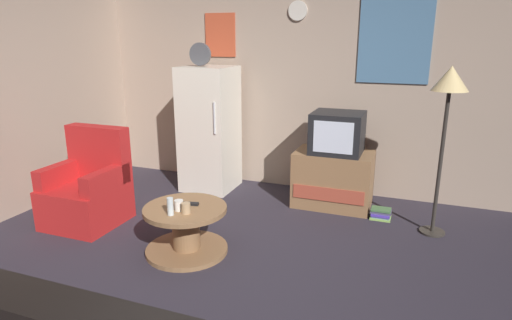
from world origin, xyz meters
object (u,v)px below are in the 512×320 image
Objects in this scene: fridge at (209,129)px; crt_tv at (338,133)px; mug_ceramic_white at (179,205)px; remote_control at (190,204)px; mug_ceramic_tan at (186,208)px; coffee_table at (186,230)px; armchair at (89,190)px; book_stack at (381,214)px; standing_lamp at (449,92)px; wine_glass at (170,206)px; tv_stand at (333,179)px.

fridge is 1.57m from crt_tv.
remote_control is at bearing 78.76° from mug_ceramic_white.
coffee_table is at bearing 123.77° from mug_ceramic_tan.
book_stack is (2.78, 1.13, -0.29)m from armchair.
wine_glass is (-2.06, -1.37, -0.86)m from standing_lamp.
standing_lamp is at bearing 33.62° from wine_glass.
wine_glass is at bearing -146.38° from standing_lamp.
fridge is 1.86m from mug_ceramic_tan.
tv_stand is 5.60× the size of remote_control.
armchair is (-3.29, -0.95, -1.02)m from standing_lamp.
crt_tv reaches higher than mug_ceramic_white.
wine_glass reaches higher than mug_ceramic_tan.
mug_ceramic_white is 1.00× the size of mug_ceramic_tan.
crt_tv is at bearing 56.89° from coffee_table.
armchair is at bearing 160.87° from wine_glass.
fridge is at bearing 177.81° from crt_tv.
tv_stand is at bearing -2.18° from fridge.
coffee_table is (-0.99, -1.55, -0.10)m from tv_stand.
armchair is (-1.22, 0.42, -0.16)m from wine_glass.
mug_ceramic_tan is (-0.91, -1.66, 0.16)m from tv_stand.
mug_ceramic_white is at bearing -137.09° from book_stack.
fridge reaches higher than armchair.
standing_lamp is (1.05, -0.37, 1.05)m from tv_stand.
tv_stand is 3.99× the size of book_stack.
armchair is at bearing -149.56° from tv_stand.
crt_tv is (0.02, -0.00, 0.53)m from tv_stand.
armchair reaches higher than mug_ceramic_tan.
wine_glass is 0.16× the size of armchair.
mug_ceramic_white is 0.15m from remote_control.
armchair is 3.02m from book_stack.
wine_glass is (-1.01, -1.74, 0.19)m from tv_stand.
armchair is 4.56× the size of book_stack.
armchair is at bearing -163.95° from standing_lamp.
standing_lamp is 10.60× the size of remote_control.
fridge is 3.28× the size of crt_tv.
tv_stand is at bearing 61.28° from mug_ceramic_tan.
mug_ceramic_white reaches higher than book_stack.
mug_ceramic_white is at bearing 83.49° from wine_glass.
coffee_table is at bearing -149.92° from standing_lamp.
remote_control is at bearing -69.55° from fridge.
remote_control is (-2.02, -1.12, -0.92)m from standing_lamp.
armchair is (-2.26, -1.31, -0.50)m from crt_tv.
wine_glass is at bearing -142.37° from mug_ceramic_tan.
mug_ceramic_white is (0.01, 0.11, -0.03)m from wine_glass.
tv_stand is 9.33× the size of mug_ceramic_tan.
fridge is 1.84× the size of armchair.
coffee_table is 1.28m from armchair.
wine_glass is 1.67× the size of mug_ceramic_tan.
fridge is at bearing 109.21° from coffee_table.
book_stack is at bearing 22.01° from armchair.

